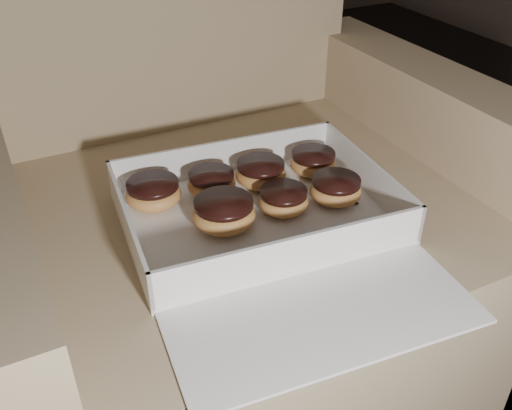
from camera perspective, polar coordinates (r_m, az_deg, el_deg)
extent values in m
plane|color=black|center=(1.41, 5.31, -10.42)|extent=(4.50, 4.50, 0.00)
cube|color=#9A8662|center=(1.14, -1.42, -8.00)|extent=(0.76, 0.76, 0.45)
cube|color=#9A8662|center=(1.03, -23.17, -11.17)|extent=(0.13, 0.76, 0.59)
cube|color=#9A8662|center=(1.29, 15.41, 0.31)|extent=(0.13, 0.76, 0.59)
cube|color=white|center=(0.92, 0.00, -1.24)|extent=(0.44, 0.35, 0.01)
cube|color=white|center=(1.03, -3.13, 4.89)|extent=(0.41, 0.04, 0.06)
cube|color=white|center=(0.79, 4.06, -5.02)|extent=(0.41, 0.04, 0.06)
cube|color=white|center=(0.86, -12.72, -2.14)|extent=(0.03, 0.31, 0.06)
cube|color=white|center=(0.99, 11.12, 2.94)|extent=(0.03, 0.31, 0.06)
cube|color=#D75667|center=(0.99, 11.35, 2.99)|extent=(0.03, 0.30, 0.05)
cube|color=white|center=(0.76, 6.85, -11.09)|extent=(0.42, 0.21, 0.01)
ellipsoid|color=#EB9852|center=(0.95, -10.21, 1.05)|extent=(0.09, 0.09, 0.04)
cylinder|color=black|center=(0.94, -10.32, 2.04)|extent=(0.08, 0.08, 0.01)
ellipsoid|color=#EB9852|center=(0.88, -3.22, -0.95)|extent=(0.10, 0.10, 0.05)
cylinder|color=black|center=(0.87, -3.26, 0.17)|extent=(0.09, 0.09, 0.01)
ellipsoid|color=#EB9852|center=(0.99, 0.47, 3.10)|extent=(0.09, 0.09, 0.04)
cylinder|color=black|center=(0.98, 0.48, 4.03)|extent=(0.08, 0.08, 0.01)
ellipsoid|color=#EB9852|center=(0.95, 7.97, 1.45)|extent=(0.09, 0.09, 0.04)
cylinder|color=black|center=(0.94, 8.05, 2.38)|extent=(0.08, 0.08, 0.01)
ellipsoid|color=#EB9852|center=(1.03, 5.71, 4.17)|extent=(0.08, 0.08, 0.04)
cylinder|color=black|center=(1.02, 5.77, 5.03)|extent=(0.08, 0.08, 0.01)
ellipsoid|color=#EB9852|center=(0.97, -4.47, 2.12)|extent=(0.08, 0.08, 0.04)
cylinder|color=black|center=(0.96, -4.51, 3.00)|extent=(0.08, 0.08, 0.01)
ellipsoid|color=#EB9852|center=(0.92, 2.75, 0.37)|extent=(0.08, 0.08, 0.04)
cylinder|color=black|center=(0.91, 2.78, 1.27)|extent=(0.08, 0.08, 0.01)
ellipsoid|color=black|center=(0.86, 7.19, -4.03)|extent=(0.01, 0.01, 0.00)
ellipsoid|color=black|center=(0.84, -3.10, -4.97)|extent=(0.01, 0.01, 0.00)
ellipsoid|color=black|center=(0.78, -6.73, -8.51)|extent=(0.01, 0.01, 0.00)
ellipsoid|color=black|center=(0.83, 4.86, -5.33)|extent=(0.01, 0.01, 0.00)
ellipsoid|color=black|center=(0.96, 10.03, 0.19)|extent=(0.01, 0.01, 0.00)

